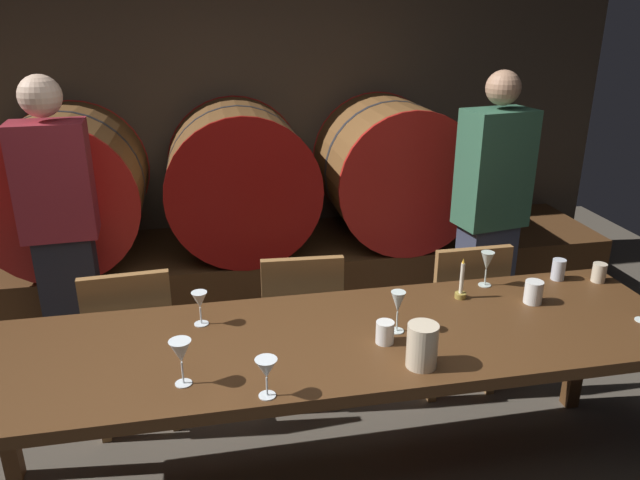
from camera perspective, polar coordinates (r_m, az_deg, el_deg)
back_wall at (r=4.58m, az=-8.39°, el=13.83°), size 5.70×0.24×2.90m
barrel_shelf at (r=4.38m, az=-7.11°, el=-3.15°), size 5.13×0.90×0.46m
wine_barrel_left at (r=4.22m, az=-22.44°, el=4.61°), size 0.96×0.91×0.96m
wine_barrel_center at (r=4.14m, az=-7.48°, el=5.77°), size 0.96×0.91×0.96m
wine_barrel_right at (r=4.34m, az=6.69°, el=6.50°), size 0.96×0.91×0.96m
dining_table at (r=2.52m, az=1.03°, el=-10.28°), size 2.94×0.80×0.77m
chair_left at (r=3.16m, az=-17.03°, el=-8.83°), size 0.43×0.43×0.88m
chair_center at (r=3.19m, az=-1.79°, el=-7.48°), size 0.42×0.42×0.88m
chair_right at (r=3.39m, az=12.87°, el=-6.26°), size 0.40×0.40×0.88m
guest_left at (r=3.58m, az=-22.89°, el=0.75°), size 0.39×0.26×1.70m
guest_right at (r=3.70m, az=15.51°, el=2.16°), size 0.42×0.30×1.69m
candle_center at (r=2.85m, az=12.99°, el=-4.31°), size 0.05×0.05×0.20m
pitcher at (r=2.30m, az=9.48°, el=-9.67°), size 0.11×0.11×0.17m
wine_glass_far_left at (r=2.20m, az=-12.83°, el=-10.18°), size 0.08×0.08×0.17m
wine_glass_left at (r=2.58m, az=-11.13°, el=-5.61°), size 0.07×0.07×0.15m
wine_glass_center_left at (r=2.10m, az=-5.02°, el=-11.91°), size 0.08×0.08×0.15m
wine_glass_center_right at (r=2.49m, az=7.26°, el=-5.88°), size 0.06×0.06×0.18m
wine_glass_right at (r=2.97m, az=15.27°, el=-2.00°), size 0.06×0.06×0.17m
cup_far_left at (r=2.44m, az=6.06°, el=-8.54°), size 0.07×0.07×0.09m
cup_center_left at (r=2.89m, az=19.24°, el=-4.60°), size 0.08×0.08×0.10m
cup_center_right at (r=3.18m, az=21.30°, el=-2.57°), size 0.06×0.06×0.10m
cup_far_right at (r=3.23m, az=24.53°, el=-2.77°), size 0.07×0.07×0.09m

